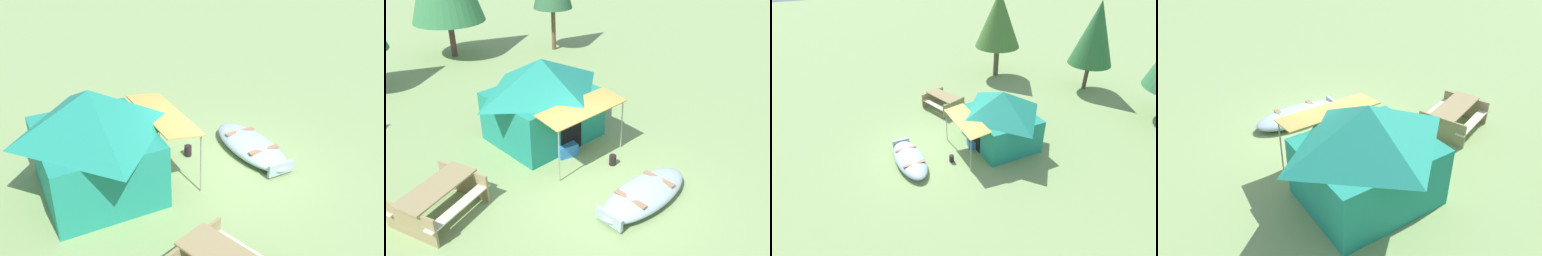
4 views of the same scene
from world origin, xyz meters
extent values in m
plane|color=#7E9B5D|center=(0.00, 0.00, 0.00)|extent=(80.00, 80.00, 0.00)
ellipsoid|color=#96ACB5|center=(0.49, -0.89, 0.20)|extent=(2.82, 1.31, 0.41)
ellipsoid|color=#343C3F|center=(0.49, -0.89, 0.24)|extent=(2.59, 1.16, 0.15)
cube|color=#92694B|center=(1.04, -0.86, 0.37)|extent=(0.19, 0.87, 0.04)
cube|color=#92694B|center=(-0.06, -0.93, 0.37)|extent=(0.19, 0.87, 0.04)
cube|color=#96ACB5|center=(-0.77, -0.97, 0.22)|extent=(0.12, 0.73, 0.31)
cube|color=#1F856F|center=(0.56, 3.17, 0.75)|extent=(2.97, 2.57, 1.51)
pyramid|color=#1F856F|center=(0.56, 3.17, 1.99)|extent=(3.20, 2.78, 0.98)
cube|color=black|center=(0.62, 1.95, 0.63)|extent=(0.76, 0.07, 1.20)
cube|color=#C29545|center=(0.65, 1.51, 1.56)|extent=(2.60, 1.04, 0.14)
cylinder|color=gray|center=(1.86, 1.18, 0.72)|extent=(0.04, 0.04, 1.43)
cylinder|color=gray|center=(-0.53, 1.06, 0.72)|extent=(0.04, 0.04, 1.43)
cube|color=#8F7D52|center=(-3.37, 1.87, 0.75)|extent=(2.02, 1.40, 0.04)
cube|color=beige|center=(-3.15, 1.32, 0.43)|extent=(1.83, 0.94, 0.04)
cube|color=beige|center=(-3.60, 2.43, 0.43)|extent=(1.83, 0.94, 0.04)
cube|color=#8F7D52|center=(-4.15, 1.56, 0.37)|extent=(0.60, 1.37, 0.73)
cube|color=#8F7D52|center=(-2.60, 2.19, 0.37)|extent=(0.60, 1.37, 0.73)
cube|color=#2D74C0|center=(0.39, 1.86, 0.18)|extent=(0.61, 0.41, 0.36)
cylinder|color=black|center=(1.03, 0.70, 0.15)|extent=(0.20, 0.20, 0.29)
cylinder|color=brown|center=(-6.39, 6.56, 0.96)|extent=(0.33, 0.33, 1.93)
cone|color=#457431|center=(-6.39, 6.56, 3.57)|extent=(2.75, 2.75, 3.29)
cylinder|color=brown|center=(-2.50, 10.49, 0.78)|extent=(0.23, 0.23, 1.57)
cone|color=#2E6A36|center=(-2.50, 10.49, 3.29)|extent=(2.41, 2.41, 3.45)
camera|label=1|loc=(-7.86, 4.58, 5.96)|focal=40.20mm
camera|label=2|loc=(-5.79, -5.67, 6.26)|focal=38.13mm
camera|label=3|loc=(10.42, -2.65, 7.95)|focal=28.88mm
camera|label=4|loc=(4.49, 9.05, 6.33)|focal=36.70mm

